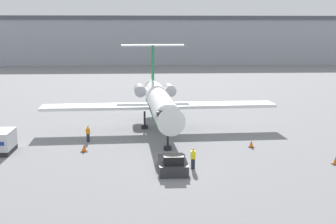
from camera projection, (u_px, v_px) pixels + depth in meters
ground_plane at (174, 172)px, 39.24m from camera, size 600.00×600.00×0.00m
terminal_building at (149, 40)px, 155.75m from camera, size 180.00×16.80×15.69m
airplane_main at (159, 101)px, 55.01m from camera, size 27.59×24.61×9.63m
pushback_tug at (173, 164)px, 39.29m from camera, size 2.36×4.17×1.63m
luggage_cart at (2, 142)px, 45.04m from camera, size 1.99×3.54×2.18m
worker_near_tug at (193, 158)px, 39.86m from camera, size 0.40×0.26×1.84m
worker_by_wing at (88, 133)px, 49.46m from camera, size 0.40×0.24×1.72m
traffic_cone_left at (84, 148)px, 45.58m from camera, size 0.70×0.70×0.68m
traffic_cone_right at (251, 144)px, 47.20m from camera, size 0.58×0.58×0.77m
traffic_cone_mid at (335, 161)px, 41.27m from camera, size 0.59×0.59×0.73m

